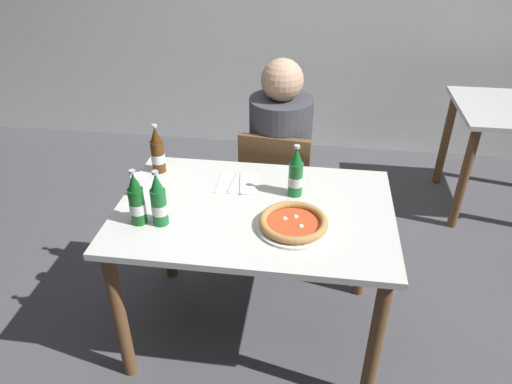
{
  "coord_description": "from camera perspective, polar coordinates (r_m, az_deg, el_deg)",
  "views": [
    {
      "loc": [
        0.24,
        -1.7,
        1.91
      ],
      "look_at": [
        0.0,
        0.05,
        0.8
      ],
      "focal_mm": 33.46,
      "sensor_mm": 36.0,
      "label": 1
    }
  ],
  "objects": [
    {
      "name": "beer_bottle_right",
      "position": [
        1.96,
        -11.55,
        -1.18
      ],
      "size": [
        0.07,
        0.07,
        0.25
      ],
      "color": "#196B2D",
      "rests_on": "dining_table_main"
    },
    {
      "name": "diner_seated",
      "position": [
        2.71,
        2.84,
        2.87
      ],
      "size": [
        0.34,
        0.34,
        1.21
      ],
      "color": "#2D3342",
      "rests_on": "ground_plane"
    },
    {
      "name": "chair_behind_table",
      "position": [
        2.72,
        2.52,
        0.5
      ],
      "size": [
        0.44,
        0.44,
        0.85
      ],
      "rotation": [
        0.0,
        0.0,
        3.04
      ],
      "color": "brown",
      "rests_on": "ground_plane"
    },
    {
      "name": "pizza_margherita_near",
      "position": [
        1.95,
        4.49,
        -3.72
      ],
      "size": [
        0.31,
        0.31,
        0.04
      ],
      "color": "white",
      "rests_on": "dining_table_main"
    },
    {
      "name": "ground_plane",
      "position": [
        2.57,
        -0.16,
        -15.89
      ],
      "size": [
        8.0,
        8.0,
        0.0
      ],
      "primitive_type": "plane",
      "color": "#4C4C51"
    },
    {
      "name": "beer_bottle_extra",
      "position": [
        2.34,
        -11.69,
        4.7
      ],
      "size": [
        0.07,
        0.07,
        0.25
      ],
      "color": "#512D0F",
      "rests_on": "dining_table_main"
    },
    {
      "name": "napkin_with_cutlery",
      "position": [
        2.24,
        -2.29,
        1.02
      ],
      "size": [
        0.18,
        0.19,
        0.01
      ],
      "color": "white",
      "rests_on": "dining_table_main"
    },
    {
      "name": "beer_bottle_left",
      "position": [
        1.98,
        -14.07,
        -1.07
      ],
      "size": [
        0.07,
        0.07,
        0.25
      ],
      "color": "#14591E",
      "rests_on": "dining_table_main"
    },
    {
      "name": "beer_bottle_center",
      "position": [
        2.11,
        4.77,
        2.1
      ],
      "size": [
        0.07,
        0.07,
        0.25
      ],
      "color": "#196B2D",
      "rests_on": "dining_table_main"
    },
    {
      "name": "dining_table_main",
      "position": [
        2.14,
        -0.18,
        -4.44
      ],
      "size": [
        1.2,
        0.8,
        0.75
      ],
      "color": "silver",
      "rests_on": "ground_plane"
    },
    {
      "name": "paper_cup",
      "position": [
        2.2,
        -13.71,
        0.84
      ],
      "size": [
        0.07,
        0.07,
        0.09
      ],
      "primitive_type": "cylinder",
      "color": "white",
      "rests_on": "dining_table_main"
    }
  ]
}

